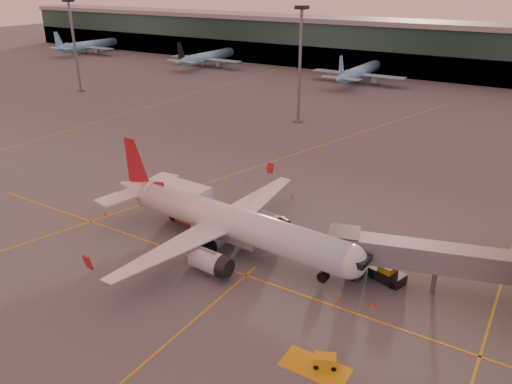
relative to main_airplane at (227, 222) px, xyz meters
The scene contains 15 objects.
ground 9.78m from the main_airplane, 87.52° to the right, with size 600.00×600.00×0.00m, color #4C4F54.
taxi_markings 36.30m from the main_airplane, 101.06° to the left, with size 100.12×173.00×0.01m.
terminal 132.85m from the main_airplane, 89.83° to the left, with size 400.00×20.00×17.60m.
mast_west_far 104.68m from the main_airplane, 149.42° to the left, with size 2.40×2.40×25.60m.
mast_west_near 61.26m from the main_airplane, 109.00° to the left, with size 2.40×2.40×25.60m.
distant_aircraft_row 110.95m from the main_airplane, 100.71° to the left, with size 290.00×34.00×13.00m.
main_airplane is the anchor object (origin of this frame).
jet_bridge 25.91m from the main_airplane, ahead, with size 24.13×9.60×5.70m.
catering_truck 9.88m from the main_airplane, 158.06° to the left, with size 6.78×3.27×5.17m.
gpu_cart 23.00m from the main_airplane, 33.21° to the right, with size 2.24×1.85×1.13m.
pushback_tug 19.85m from the main_airplane, 10.06° to the left, with size 4.27×3.07×1.98m.
cone_nose 20.12m from the main_airplane, ahead, with size 0.45×0.45×0.57m.
cone_tail 20.60m from the main_airplane, behind, with size 0.40×0.40×0.51m.
cone_wing_left 18.34m from the main_airplane, 91.29° to the left, with size 0.40×0.40×0.51m.
cone_fwd 16.74m from the main_airplane, 10.33° to the right, with size 0.43×0.43×0.55m.
Camera 1 is at (31.46, -35.43, 31.34)m, focal length 35.00 mm.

